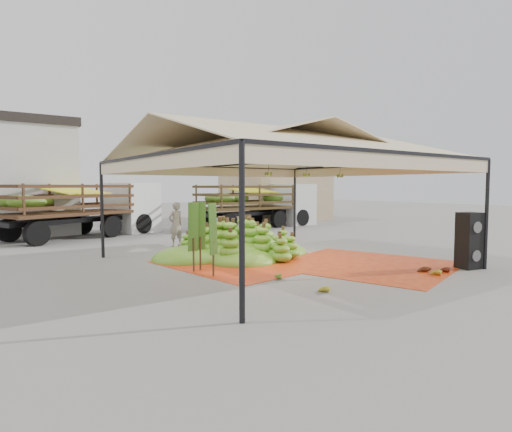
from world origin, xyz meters
TOP-DOWN VIEW (x-y plane):
  - ground at (0.00, 0.00)m, footprint 90.00×90.00m
  - canopy_tent at (0.00, 0.00)m, footprint 8.10×8.10m
  - building_tan at (10.00, 13.00)m, footprint 6.30×5.30m
  - tarp_left at (-0.62, 0.57)m, footprint 5.08×4.89m
  - tarp_right at (1.81, -1.66)m, footprint 5.66×5.80m
  - banana_heap at (-0.39, 1.73)m, footprint 5.63×4.71m
  - hand_yellow_a at (2.05, -3.70)m, footprint 0.59×0.54m
  - hand_yellow_b at (-1.51, -3.35)m, footprint 0.43×0.36m
  - hand_red_a at (2.55, -3.65)m, footprint 0.52×0.46m
  - hand_red_b at (2.16, -3.35)m, footprint 0.58×0.55m
  - hand_green at (-1.48, -1.64)m, footprint 0.56×0.55m
  - hanging_bunches at (1.26, 0.24)m, footprint 3.24×0.24m
  - speaker_stack at (3.70, -3.70)m, footprint 0.65×0.59m
  - banana_leaves at (-2.44, -0.05)m, footprint 0.96×1.36m
  - vendor at (-1.03, 4.98)m, footprint 0.68×0.51m
  - truck_left at (-2.77, 10.25)m, footprint 7.46×4.76m
  - truck_right at (6.36, 9.54)m, footprint 7.10×2.77m

SIDE VIEW (x-z plane):
  - ground at x=0.00m, z-range 0.00..0.00m
  - banana_leaves at x=-2.44m, z-range -1.85..1.85m
  - tarp_left at x=-0.62m, z-range 0.00..0.01m
  - tarp_right at x=1.81m, z-range 0.00..0.01m
  - hand_yellow_b at x=-1.51m, z-range 0.00..0.19m
  - hand_green at x=-1.48m, z-range 0.00..0.20m
  - hand_red_a at x=2.55m, z-range 0.00..0.21m
  - hand_red_b at x=2.16m, z-range 0.00..0.21m
  - hand_yellow_a at x=2.05m, z-range 0.00..0.22m
  - banana_heap at x=-0.39m, z-range 0.00..1.16m
  - speaker_stack at x=3.70m, z-range 0.00..1.55m
  - vendor at x=-1.03m, z-range 0.00..1.68m
  - truck_right at x=6.36m, z-range 0.28..2.68m
  - truck_left at x=-2.77m, z-range 0.28..2.71m
  - building_tan at x=10.00m, z-range 0.02..4.12m
  - hanging_bunches at x=1.26m, z-range 2.52..2.72m
  - canopy_tent at x=0.00m, z-range 1.30..5.30m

